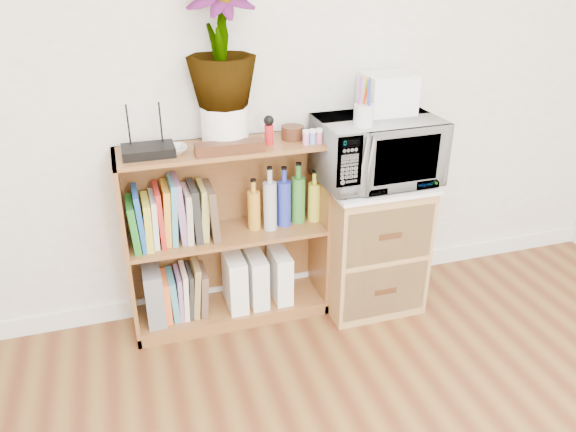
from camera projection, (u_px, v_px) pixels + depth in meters
name	position (u px, v px, depth m)	size (l,w,h in m)	color
skirting_board	(286.00, 282.00, 3.21)	(4.00, 0.02, 0.10)	white
bookshelf	(228.00, 236.00, 2.81)	(1.00, 0.30, 0.95)	brown
wicker_unit	(369.00, 244.00, 3.00)	(0.50, 0.45, 0.70)	#9E7542
microwave	(377.00, 150.00, 2.76)	(0.58, 0.39, 0.32)	silver
pen_cup	(363.00, 115.00, 2.56)	(0.09, 0.09, 0.10)	silver
small_appliance	(388.00, 94.00, 2.74)	(0.24, 0.20, 0.19)	white
router	(148.00, 151.00, 2.49)	(0.23, 0.16, 0.04)	black
white_bowl	(172.00, 150.00, 2.51)	(0.13, 0.13, 0.03)	silver
plant_pot	(225.00, 126.00, 2.58)	(0.22, 0.22, 0.18)	white
potted_plant	(221.00, 43.00, 2.42)	(0.31, 0.31, 0.55)	#2D692A
trinket_box	(230.00, 148.00, 2.51)	(0.31, 0.08, 0.05)	#391B0F
kokeshi_doll	(269.00, 135.00, 2.60)	(0.04, 0.04, 0.09)	red
wooden_bowl	(292.00, 132.00, 2.69)	(0.11, 0.11, 0.06)	#3B1D10
paint_jars	(312.00, 138.00, 2.62)	(0.11, 0.04, 0.05)	pink
file_box	(153.00, 293.00, 2.82)	(0.09, 0.23, 0.29)	slate
magazine_holder_left	(235.00, 280.00, 2.92)	(0.09, 0.24, 0.29)	white
magazine_holder_mid	(256.00, 278.00, 2.96)	(0.09, 0.22, 0.28)	white
magazine_holder_right	(280.00, 275.00, 2.99)	(0.09, 0.22, 0.27)	white
cookbooks	(173.00, 214.00, 2.67)	(0.42, 0.20, 0.31)	#1D6E20
liquor_bottles	(285.00, 198.00, 2.82)	(0.39, 0.07, 0.32)	#C68925
lower_books	(184.00, 292.00, 2.87)	(0.23, 0.19, 0.28)	orange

